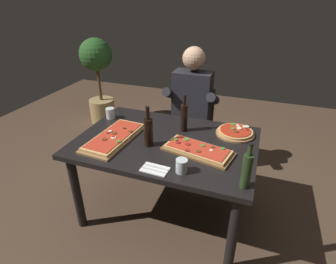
{
  "coord_description": "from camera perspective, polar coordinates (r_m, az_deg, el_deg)",
  "views": [
    {
      "loc": [
        0.63,
        -1.71,
        1.79
      ],
      "look_at": [
        0.0,
        0.05,
        0.79
      ],
      "focal_mm": 28.41,
      "sensor_mm": 36.0,
      "label": 1
    }
  ],
  "objects": [
    {
      "name": "seated_diner",
      "position": [
        2.73,
        4.94,
        5.47
      ],
      "size": [
        0.53,
        0.41,
        1.33
      ],
      "color": "#23232D",
      "rests_on": "ground_plane"
    },
    {
      "name": "oil_bottle_amber",
      "position": [
        1.63,
        16.54,
        -7.84
      ],
      "size": [
        0.06,
        0.06,
        0.3
      ],
      "color": "#233819",
      "rests_on": "dining_table"
    },
    {
      "name": "potted_plant_corner",
      "position": [
        4.02,
        -14.76,
        11.8
      ],
      "size": [
        0.45,
        0.45,
        1.23
      ],
      "color": "tan",
      "rests_on": "ground_plane"
    },
    {
      "name": "napkin_cutlery_set",
      "position": [
        1.77,
        -2.83,
        -8.0
      ],
      "size": [
        0.19,
        0.12,
        0.01
      ],
      "color": "white",
      "rests_on": "dining_table"
    },
    {
      "name": "pizza_rectangular_front",
      "position": [
        1.95,
        6.4,
        -3.85
      ],
      "size": [
        0.55,
        0.33,
        0.05
      ],
      "color": "brown",
      "rests_on": "dining_table"
    },
    {
      "name": "diner_chair",
      "position": [
        2.94,
        5.36,
        1.71
      ],
      "size": [
        0.44,
        0.44,
        0.87
      ],
      "color": "#3D2B1E",
      "rests_on": "ground_plane"
    },
    {
      "name": "tumbler_far_side",
      "position": [
        1.73,
        2.94,
        -7.43
      ],
      "size": [
        0.08,
        0.08,
        0.09
      ],
      "color": "silver",
      "rests_on": "dining_table"
    },
    {
      "name": "vinegar_bottle_green",
      "position": [
        2.2,
        3.46,
        3.22
      ],
      "size": [
        0.06,
        0.06,
        0.32
      ],
      "color": "black",
      "rests_on": "dining_table"
    },
    {
      "name": "dining_table",
      "position": [
        2.15,
        -0.45,
        -4.01
      ],
      "size": [
        1.4,
        0.96,
        0.74
      ],
      "color": "black",
      "rests_on": "ground_plane"
    },
    {
      "name": "ground_plane",
      "position": [
        2.55,
        -0.4,
        -16.37
      ],
      "size": [
        6.4,
        6.4,
        0.0
      ],
      "primitive_type": "plane",
      "color": "#4C3828"
    },
    {
      "name": "pizza_round_far",
      "position": [
        2.25,
        14.24,
        -0.03
      ],
      "size": [
        0.31,
        0.31,
        0.05
      ],
      "color": "olive",
      "rests_on": "dining_table"
    },
    {
      "name": "wine_bottle_dark",
      "position": [
        1.99,
        -4.25,
        0.21
      ],
      "size": [
        0.07,
        0.07,
        0.32
      ],
      "color": "black",
      "rests_on": "dining_table"
    },
    {
      "name": "pizza_rectangular_left",
      "position": [
        2.15,
        -11.44,
        -1.08
      ],
      "size": [
        0.31,
        0.61,
        0.05
      ],
      "color": "olive",
      "rests_on": "dining_table"
    },
    {
      "name": "tumbler_near_camera",
      "position": [
        2.51,
        -12.26,
        3.95
      ],
      "size": [
        0.08,
        0.08,
        0.1
      ],
      "color": "silver",
      "rests_on": "dining_table"
    }
  ]
}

